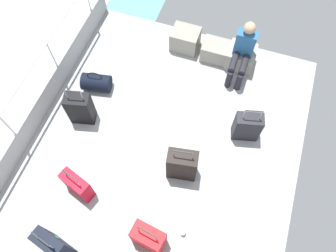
# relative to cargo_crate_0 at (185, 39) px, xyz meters

# --- Properties ---
(ground_plane) EXTENTS (4.40, 5.20, 0.06)m
(ground_plane) POSITION_rel_cargo_crate_0_xyz_m (0.30, -2.17, -0.24)
(ground_plane) COLOR #939699
(gunwale_port) EXTENTS (0.06, 5.20, 0.45)m
(gunwale_port) POSITION_rel_cargo_crate_0_xyz_m (-1.87, -2.17, 0.02)
(gunwale_port) COLOR #939699
(gunwale_port) RESTS_ON ground_plane
(railing_port) EXTENTS (0.04, 4.20, 1.02)m
(railing_port) POSITION_rel_cargo_crate_0_xyz_m (-1.87, -2.17, 0.57)
(railing_port) COLOR silver
(railing_port) RESTS_ON ground_plane
(cargo_crate_0) EXTENTS (0.55, 0.42, 0.42)m
(cargo_crate_0) POSITION_rel_cargo_crate_0_xyz_m (0.00, 0.00, 0.00)
(cargo_crate_0) COLOR gray
(cargo_crate_0) RESTS_ON ground_plane
(cargo_crate_1) EXTENTS (0.53, 0.40, 0.35)m
(cargo_crate_1) POSITION_rel_cargo_crate_0_xyz_m (0.61, -0.05, -0.04)
(cargo_crate_1) COLOR gray
(cargo_crate_1) RESTS_ON ground_plane
(cargo_crate_2) EXTENTS (0.52, 0.46, 0.40)m
(cargo_crate_2) POSITION_rel_cargo_crate_0_xyz_m (1.10, -0.06, -0.01)
(cargo_crate_2) COLOR gray
(cargo_crate_2) RESTS_ON ground_plane
(passenger_seated) EXTENTS (0.34, 0.66, 1.10)m
(passenger_seated) POSITION_rel_cargo_crate_0_xyz_m (1.10, -0.25, 0.37)
(passenger_seated) COLOR #26598C
(passenger_seated) RESTS_ON ground_plane
(suitcase_0) EXTENTS (0.48, 0.31, 0.76)m
(suitcase_0) POSITION_rel_cargo_crate_0_xyz_m (0.60, -3.62, 0.07)
(suitcase_0) COLOR red
(suitcase_0) RESTS_ON ground_plane
(suitcase_1) EXTENTS (0.47, 0.32, 0.81)m
(suitcase_1) POSITION_rel_cargo_crate_0_xyz_m (1.51, -1.50, 0.09)
(suitcase_1) COLOR black
(suitcase_1) RESTS_ON ground_plane
(suitcase_2) EXTENTS (0.48, 0.31, 0.92)m
(suitcase_2) POSITION_rel_cargo_crate_0_xyz_m (-0.56, -4.13, 0.15)
(suitcase_2) COLOR black
(suitcase_2) RESTS_ON ground_plane
(suitcase_4) EXTENTS (0.49, 0.32, 0.85)m
(suitcase_4) POSITION_rel_cargo_crate_0_xyz_m (0.72, -2.48, 0.12)
(suitcase_4) COLOR black
(suitcase_4) RESTS_ON ground_plane
(suitcase_5) EXTENTS (0.50, 0.32, 0.69)m
(suitcase_5) POSITION_rel_cargo_crate_0_xyz_m (-0.67, -3.26, 0.04)
(suitcase_5) COLOR #B70C1E
(suitcase_5) RESTS_ON ground_plane
(suitcase_6) EXTENTS (0.45, 0.33, 0.86)m
(suitcase_6) POSITION_rel_cargo_crate_0_xyz_m (-1.17, -2.08, 0.11)
(suitcase_6) COLOR black
(suitcase_6) RESTS_ON ground_plane
(duffel_bag) EXTENTS (0.55, 0.40, 0.45)m
(duffel_bag) POSITION_rel_cargo_crate_0_xyz_m (-1.21, -1.42, -0.05)
(duffel_bag) COLOR black
(duffel_bag) RESTS_ON ground_plane
(paper_cup) EXTENTS (0.08, 0.08, 0.10)m
(paper_cup) POSITION_rel_cargo_crate_0_xyz_m (1.03, -3.37, -0.16)
(paper_cup) COLOR white
(paper_cup) RESTS_ON ground_plane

